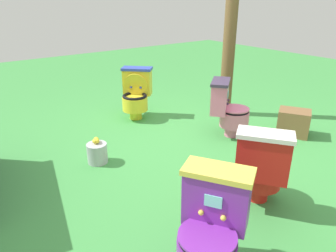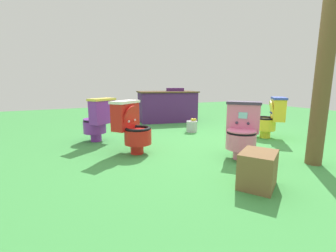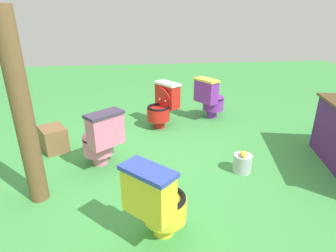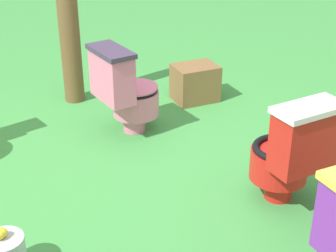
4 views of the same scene
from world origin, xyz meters
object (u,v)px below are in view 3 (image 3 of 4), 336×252
toilet_yellow (158,201)px  toilet_red (163,105)px  toilet_pink (101,138)px  small_crate (54,139)px  lemon_bucket (242,163)px  wooden_post (23,114)px  toilet_purple (210,98)px

toilet_yellow → toilet_red: bearing=128.4°
toilet_yellow → toilet_pink: size_ratio=1.00×
small_crate → lemon_bucket: bearing=70.3°
toilet_red → small_crate: (0.68, -1.57, -0.21)m
wooden_post → small_crate: size_ratio=4.78×
toilet_yellow → toilet_pink: same height
wooden_post → small_crate: (-1.10, -0.12, -0.76)m
toilet_pink → toilet_red: bearing=14.8°
wooden_post → lemon_bucket: size_ratio=6.71×
toilet_red → toilet_yellow: bearing=137.8°
wooden_post → lemon_bucket: bearing=96.4°
toilet_yellow → toilet_purple: 2.99m
toilet_yellow → wooden_post: size_ratio=0.39×
toilet_purple → lemon_bucket: 1.84m
toilet_pink → toilet_purple: (-1.48, 1.72, 0.00)m
toilet_yellow → small_crate: bearing=170.7°
toilet_pink → lemon_bucket: (0.34, 1.66, -0.25)m
small_crate → lemon_bucket: 2.52m
lemon_bucket → wooden_post: bearing=-83.6°
toilet_yellow → lemon_bucket: toilet_yellow is taller
small_crate → toilet_red: bearing=113.4°
toilet_red → wooden_post: (1.78, -1.45, 0.55)m
toilet_red → lemon_bucket: size_ratio=2.63×
toilet_red → toilet_purple: bearing=-107.2°
toilet_purple → lemon_bucket: size_ratio=2.63×
toilet_pink → toilet_purple: 2.27m
toilet_red → wooden_post: size_ratio=0.39×
toilet_yellow → wooden_post: 1.46m
toilet_purple → toilet_yellow: bearing=-54.2°
toilet_red → small_crate: 1.72m
toilet_pink → wooden_post: (0.60, -0.59, 0.56)m
toilet_yellow → small_crate: 2.21m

